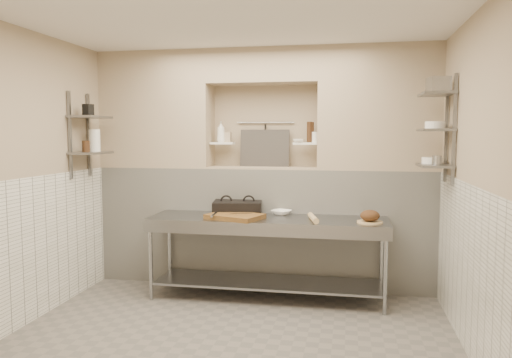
% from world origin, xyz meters
% --- Properties ---
extents(floor, '(4.00, 3.90, 0.10)m').
position_xyz_m(floor, '(0.00, 0.00, -0.05)').
color(floor, slate).
rests_on(floor, ground).
extents(ceiling, '(4.00, 3.90, 0.10)m').
position_xyz_m(ceiling, '(0.00, 0.00, 2.85)').
color(ceiling, silver).
rests_on(ceiling, ground).
extents(wall_left, '(0.10, 3.90, 2.80)m').
position_xyz_m(wall_left, '(-2.05, 0.00, 1.40)').
color(wall_left, gray).
rests_on(wall_left, ground).
extents(wall_right, '(0.10, 3.90, 2.80)m').
position_xyz_m(wall_right, '(2.05, 0.00, 1.40)').
color(wall_right, gray).
rests_on(wall_right, ground).
extents(wall_back, '(4.00, 0.10, 2.80)m').
position_xyz_m(wall_back, '(0.00, 2.00, 1.40)').
color(wall_back, gray).
rests_on(wall_back, ground).
extents(wall_front, '(4.00, 0.10, 2.80)m').
position_xyz_m(wall_front, '(0.00, -2.00, 1.40)').
color(wall_front, gray).
rests_on(wall_front, ground).
extents(backwall_lower, '(4.00, 0.40, 1.40)m').
position_xyz_m(backwall_lower, '(0.00, 1.75, 0.70)').
color(backwall_lower, white).
rests_on(backwall_lower, floor).
extents(alcove_sill, '(1.30, 0.40, 0.02)m').
position_xyz_m(alcove_sill, '(0.00, 1.75, 1.41)').
color(alcove_sill, gray).
rests_on(alcove_sill, backwall_lower).
extents(backwall_pillar_left, '(1.35, 0.40, 1.40)m').
position_xyz_m(backwall_pillar_left, '(-1.33, 1.75, 2.10)').
color(backwall_pillar_left, gray).
rests_on(backwall_pillar_left, backwall_lower).
extents(backwall_pillar_right, '(1.35, 0.40, 1.40)m').
position_xyz_m(backwall_pillar_right, '(1.33, 1.75, 2.10)').
color(backwall_pillar_right, gray).
rests_on(backwall_pillar_right, backwall_lower).
extents(backwall_header, '(1.30, 0.40, 0.40)m').
position_xyz_m(backwall_header, '(0.00, 1.75, 2.60)').
color(backwall_header, gray).
rests_on(backwall_header, backwall_lower).
extents(wainscot_left, '(0.02, 3.90, 1.40)m').
position_xyz_m(wainscot_left, '(-1.99, 0.00, 0.70)').
color(wainscot_left, white).
rests_on(wainscot_left, floor).
extents(wainscot_right, '(0.02, 3.90, 1.40)m').
position_xyz_m(wainscot_right, '(1.99, 0.00, 0.70)').
color(wainscot_right, white).
rests_on(wainscot_right, floor).
extents(alcove_shelf_left, '(0.28, 0.16, 0.02)m').
position_xyz_m(alcove_shelf_left, '(-0.50, 1.75, 1.70)').
color(alcove_shelf_left, white).
rests_on(alcove_shelf_left, backwall_lower).
extents(alcove_shelf_right, '(0.28, 0.16, 0.02)m').
position_xyz_m(alcove_shelf_right, '(0.50, 1.75, 1.70)').
color(alcove_shelf_right, white).
rests_on(alcove_shelf_right, backwall_lower).
extents(utensil_rail, '(0.70, 0.02, 0.02)m').
position_xyz_m(utensil_rail, '(0.00, 1.92, 1.95)').
color(utensil_rail, gray).
rests_on(utensil_rail, wall_back).
extents(hanging_steel, '(0.02, 0.02, 0.30)m').
position_xyz_m(hanging_steel, '(0.00, 1.90, 1.78)').
color(hanging_steel, black).
rests_on(hanging_steel, utensil_rail).
extents(splash_panel, '(0.60, 0.08, 0.45)m').
position_xyz_m(splash_panel, '(0.00, 1.85, 1.64)').
color(splash_panel, '#383330').
rests_on(splash_panel, alcove_sill).
extents(shelf_rail_left_a, '(0.03, 0.03, 0.95)m').
position_xyz_m(shelf_rail_left_a, '(-1.98, 1.25, 1.80)').
color(shelf_rail_left_a, slate).
rests_on(shelf_rail_left_a, wall_left).
extents(shelf_rail_left_b, '(0.03, 0.03, 0.95)m').
position_xyz_m(shelf_rail_left_b, '(-1.98, 0.85, 1.80)').
color(shelf_rail_left_b, slate).
rests_on(shelf_rail_left_b, wall_left).
extents(wall_shelf_left_lower, '(0.30, 0.50, 0.02)m').
position_xyz_m(wall_shelf_left_lower, '(-1.84, 1.05, 1.60)').
color(wall_shelf_left_lower, slate).
rests_on(wall_shelf_left_lower, wall_left).
extents(wall_shelf_left_upper, '(0.30, 0.50, 0.03)m').
position_xyz_m(wall_shelf_left_upper, '(-1.84, 1.05, 2.00)').
color(wall_shelf_left_upper, slate).
rests_on(wall_shelf_left_upper, wall_left).
extents(shelf_rail_right_a, '(0.03, 0.03, 1.05)m').
position_xyz_m(shelf_rail_right_a, '(1.98, 1.25, 1.85)').
color(shelf_rail_right_a, slate).
rests_on(shelf_rail_right_a, wall_right).
extents(shelf_rail_right_b, '(0.03, 0.03, 1.05)m').
position_xyz_m(shelf_rail_right_b, '(1.98, 0.85, 1.85)').
color(shelf_rail_right_b, slate).
rests_on(shelf_rail_right_b, wall_right).
extents(wall_shelf_right_lower, '(0.30, 0.50, 0.02)m').
position_xyz_m(wall_shelf_right_lower, '(1.84, 1.05, 1.50)').
color(wall_shelf_right_lower, slate).
rests_on(wall_shelf_right_lower, wall_right).
extents(wall_shelf_right_mid, '(0.30, 0.50, 0.02)m').
position_xyz_m(wall_shelf_right_mid, '(1.84, 1.05, 1.85)').
color(wall_shelf_right_mid, slate).
rests_on(wall_shelf_right_mid, wall_right).
extents(wall_shelf_right_upper, '(0.30, 0.50, 0.03)m').
position_xyz_m(wall_shelf_right_upper, '(1.84, 1.05, 2.20)').
color(wall_shelf_right_upper, slate).
rests_on(wall_shelf_right_upper, wall_right).
extents(prep_table, '(2.60, 0.70, 0.90)m').
position_xyz_m(prep_table, '(0.14, 1.18, 0.64)').
color(prep_table, gray).
rests_on(prep_table, floor).
extents(panini_press, '(0.60, 0.47, 0.15)m').
position_xyz_m(panini_press, '(-0.24, 1.40, 0.97)').
color(panini_press, black).
rests_on(panini_press, prep_table).
extents(cutting_board, '(0.66, 0.56, 0.05)m').
position_xyz_m(cutting_board, '(-0.19, 1.07, 0.93)').
color(cutting_board, brown).
rests_on(cutting_board, prep_table).
extents(knife_blade, '(0.24, 0.12, 0.01)m').
position_xyz_m(knife_blade, '(-0.14, 1.12, 0.95)').
color(knife_blade, gray).
rests_on(knife_blade, cutting_board).
extents(tongs, '(0.04, 0.26, 0.02)m').
position_xyz_m(tongs, '(-0.40, 0.97, 0.96)').
color(tongs, gray).
rests_on(tongs, cutting_board).
extents(mixing_bowl, '(0.28, 0.28, 0.05)m').
position_xyz_m(mixing_bowl, '(0.26, 1.44, 0.93)').
color(mixing_bowl, white).
rests_on(mixing_bowl, prep_table).
extents(rolling_pin, '(0.15, 0.41, 0.06)m').
position_xyz_m(rolling_pin, '(0.65, 1.09, 0.93)').
color(rolling_pin, '#DAB97B').
rests_on(rolling_pin, prep_table).
extents(bread_board, '(0.26, 0.26, 0.02)m').
position_xyz_m(bread_board, '(1.23, 1.09, 0.91)').
color(bread_board, '#DAB97B').
rests_on(bread_board, prep_table).
extents(bread_loaf, '(0.20, 0.20, 0.12)m').
position_xyz_m(bread_loaf, '(1.23, 1.09, 0.97)').
color(bread_loaf, '#4C2D19').
rests_on(bread_loaf, bread_board).
extents(bottle_soap, '(0.13, 0.13, 0.25)m').
position_xyz_m(bottle_soap, '(-0.52, 1.76, 1.84)').
color(bottle_soap, white).
rests_on(bottle_soap, alcove_shelf_left).
extents(jar_alcove, '(0.08, 0.08, 0.12)m').
position_xyz_m(jar_alcove, '(-0.45, 1.79, 1.77)').
color(jar_alcove, gray).
rests_on(jar_alcove, alcove_shelf_left).
extents(bowl_alcove, '(0.14, 0.14, 0.04)m').
position_xyz_m(bowl_alcove, '(0.42, 1.71, 1.73)').
color(bowl_alcove, white).
rests_on(bowl_alcove, alcove_shelf_right).
extents(condiment_a, '(0.06, 0.06, 0.24)m').
position_xyz_m(condiment_a, '(0.56, 1.79, 1.83)').
color(condiment_a, '#331F11').
rests_on(condiment_a, alcove_shelf_right).
extents(condiment_b, '(0.06, 0.06, 0.24)m').
position_xyz_m(condiment_b, '(0.55, 1.77, 1.83)').
color(condiment_b, '#331F11').
rests_on(condiment_b, alcove_shelf_right).
extents(condiment_c, '(0.07, 0.07, 0.12)m').
position_xyz_m(condiment_c, '(0.61, 1.77, 1.77)').
color(condiment_c, white).
rests_on(condiment_c, alcove_shelf_right).
extents(jug_left, '(0.13, 0.13, 0.25)m').
position_xyz_m(jug_left, '(-1.84, 1.13, 1.74)').
color(jug_left, white).
rests_on(jug_left, wall_shelf_left_lower).
extents(jar_left, '(0.08, 0.08, 0.13)m').
position_xyz_m(jar_left, '(-1.84, 0.94, 1.68)').
color(jar_left, '#331F11').
rests_on(jar_left, wall_shelf_left_lower).
extents(box_left_upper, '(0.11, 0.11, 0.13)m').
position_xyz_m(box_left_upper, '(-1.84, 1.01, 2.08)').
color(box_left_upper, black).
rests_on(box_left_upper, wall_shelf_left_upper).
extents(bowl_right, '(0.21, 0.21, 0.06)m').
position_xyz_m(bowl_right, '(1.84, 1.20, 1.54)').
color(bowl_right, white).
rests_on(bowl_right, wall_shelf_right_lower).
extents(canister_right, '(0.09, 0.09, 0.09)m').
position_xyz_m(canister_right, '(1.84, 0.92, 1.56)').
color(canister_right, gray).
rests_on(canister_right, wall_shelf_right_lower).
extents(bowl_right_mid, '(0.19, 0.19, 0.07)m').
position_xyz_m(bowl_right_mid, '(1.84, 1.10, 1.90)').
color(bowl_right_mid, white).
rests_on(bowl_right_mid, wall_shelf_right_mid).
extents(basket_right, '(0.21, 0.24, 0.14)m').
position_xyz_m(basket_right, '(1.84, 0.99, 2.28)').
color(basket_right, gray).
rests_on(basket_right, wall_shelf_right_upper).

